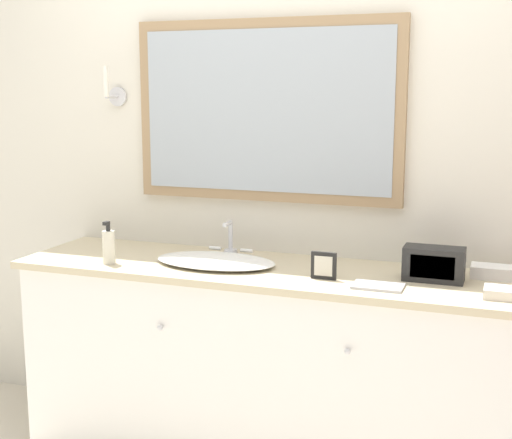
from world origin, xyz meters
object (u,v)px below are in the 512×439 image
appliance_box (434,264)px  picture_frame (324,266)px  soap_bottle (109,246)px  sink_basin (216,260)px

appliance_box → picture_frame: size_ratio=2.13×
soap_bottle → picture_frame: (0.92, 0.07, -0.02)m
soap_bottle → picture_frame: bearing=4.3°
picture_frame → sink_basin: bearing=171.4°
soap_bottle → picture_frame: 0.92m
soap_bottle → appliance_box: 1.33m
appliance_box → soap_bottle: bearing=-171.6°
appliance_box → sink_basin: bearing=-176.6°
sink_basin → soap_bottle: soap_bottle is taller
sink_basin → appliance_box: sink_basin is taller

